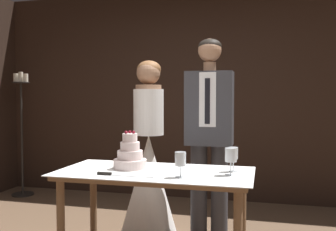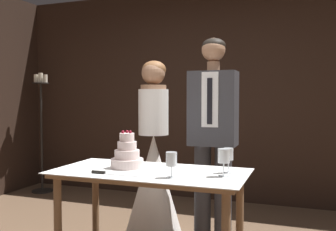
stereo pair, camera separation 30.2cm
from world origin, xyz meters
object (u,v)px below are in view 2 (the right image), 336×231
(groom, at_px, (213,129))
(candle_stand, at_px, (41,133))
(tiered_cake, at_px, (127,156))
(wine_glass_near, at_px, (224,157))
(cake_table, at_px, (150,184))
(wine_glass_far, at_px, (171,160))
(wine_glass_middle, at_px, (228,155))
(bride, at_px, (154,170))
(cake_knife, at_px, (108,173))

(groom, distance_m, candle_stand, 2.80)
(tiered_cake, distance_m, candle_stand, 2.71)
(wine_glass_near, distance_m, candle_stand, 3.36)
(cake_table, xyz_separation_m, wine_glass_far, (0.22, -0.17, 0.22))
(wine_glass_near, xyz_separation_m, wine_glass_middle, (0.01, 0.13, -0.01))
(tiered_cake, bearing_deg, groom, 55.51)
(wine_glass_middle, relative_size, bride, 0.11)
(tiered_cake, height_order, wine_glass_middle, tiered_cake)
(cake_table, bearing_deg, tiered_cake, 166.48)
(bride, bearing_deg, wine_glass_far, -61.37)
(wine_glass_middle, bearing_deg, cake_knife, -156.33)
(wine_glass_far, relative_size, bride, 0.10)
(tiered_cake, relative_size, bride, 0.17)
(cake_knife, bearing_deg, bride, 92.89)
(groom, bearing_deg, cake_knife, -117.24)
(wine_glass_middle, height_order, candle_stand, candle_stand)
(bride, bearing_deg, cake_table, -69.61)
(cake_knife, relative_size, wine_glass_far, 2.35)
(candle_stand, bearing_deg, cake_knife, -42.70)
(wine_glass_near, relative_size, candle_stand, 0.11)
(tiered_cake, distance_m, groom, 0.88)
(tiered_cake, height_order, wine_glass_near, tiered_cake)
(tiered_cake, relative_size, groom, 0.16)
(wine_glass_near, xyz_separation_m, wine_glass_far, (-0.31, -0.15, -0.01))
(wine_glass_middle, relative_size, candle_stand, 0.11)
(cake_knife, height_order, groom, groom)
(cake_knife, distance_m, groom, 1.13)
(cake_table, height_order, wine_glass_far, wine_glass_far)
(wine_glass_middle, xyz_separation_m, candle_stand, (-2.88, 1.61, -0.07))
(wine_glass_middle, bearing_deg, tiered_cake, -174.85)
(cake_table, height_order, cake_knife, cake_knife)
(cake_knife, distance_m, wine_glass_near, 0.80)
(cake_knife, distance_m, wine_glass_far, 0.46)
(wine_glass_far, height_order, candle_stand, candle_stand)
(cake_table, distance_m, candle_stand, 2.91)
(cake_knife, distance_m, candle_stand, 2.88)
(cake_knife, relative_size, wine_glass_near, 2.15)
(cake_table, bearing_deg, cake_knife, -135.36)
(bride, bearing_deg, wine_glass_middle, -37.92)
(cake_table, distance_m, groom, 0.88)
(cake_knife, relative_size, groom, 0.22)
(bride, height_order, groom, groom)
(cake_table, relative_size, groom, 0.77)
(wine_glass_near, distance_m, wine_glass_far, 0.35)
(wine_glass_middle, bearing_deg, wine_glass_far, -138.46)
(cake_knife, bearing_deg, wine_glass_far, 5.88)
(wine_glass_near, distance_m, wine_glass_middle, 0.13)
(groom, bearing_deg, bride, 179.94)
(cake_knife, bearing_deg, wine_glass_near, 14.44)
(tiered_cake, distance_m, wine_glass_near, 0.75)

